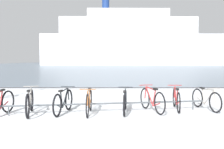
# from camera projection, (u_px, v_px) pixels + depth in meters

# --- Properties ---
(ground) EXTENTS (80.00, 132.00, 0.08)m
(ground) POSITION_uv_depth(u_px,v_px,m) (108.00, 67.00, 58.31)
(ground) COLOR silver
(bike_rack) EXTENTS (6.25, 1.01, 0.31)m
(bike_rack) POSITION_uv_depth(u_px,v_px,m) (106.00, 104.00, 7.75)
(bike_rack) COLOR #4C5156
(bike_rack) RESTS_ON ground
(bicycle_1) EXTENTS (0.51, 1.69, 0.80)m
(bicycle_1) POSITION_uv_depth(u_px,v_px,m) (30.00, 102.00, 7.47)
(bicycle_1) COLOR black
(bicycle_1) RESTS_ON ground
(bicycle_2) EXTENTS (0.46, 1.67, 0.78)m
(bicycle_2) POSITION_uv_depth(u_px,v_px,m) (64.00, 102.00, 7.65)
(bicycle_2) COLOR black
(bicycle_2) RESTS_ON ground
(bicycle_3) EXTENTS (0.46, 1.65, 0.80)m
(bicycle_3) POSITION_uv_depth(u_px,v_px,m) (89.00, 102.00, 7.53)
(bicycle_3) COLOR black
(bicycle_3) RESTS_ON ground
(bicycle_4) EXTENTS (0.46, 1.72, 0.74)m
(bicycle_4) POSITION_uv_depth(u_px,v_px,m) (125.00, 102.00, 7.75)
(bicycle_4) COLOR black
(bicycle_4) RESTS_ON ground
(bicycle_5) EXTENTS (0.63, 1.64, 0.80)m
(bicycle_5) POSITION_uv_depth(u_px,v_px,m) (152.00, 100.00, 7.92)
(bicycle_5) COLOR black
(bicycle_5) RESTS_ON ground
(bicycle_6) EXTENTS (0.46, 1.70, 0.76)m
(bicycle_6) POSITION_uv_depth(u_px,v_px,m) (177.00, 99.00, 8.18)
(bicycle_6) COLOR black
(bicycle_6) RESTS_ON ground
(bicycle_7) EXTENTS (0.53, 1.58, 0.75)m
(bicycle_7) POSITION_uv_depth(u_px,v_px,m) (206.00, 99.00, 8.17)
(bicycle_7) COLOR black
(bicycle_7) RESTS_ON ground
(ferry_ship) EXTENTS (50.17, 12.01, 19.31)m
(ferry_ship) POSITION_uv_depth(u_px,v_px,m) (131.00, 42.00, 72.90)
(ferry_ship) COLOR silver
(ferry_ship) RESTS_ON ground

